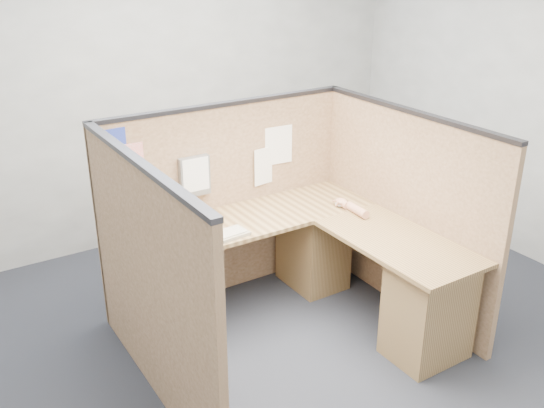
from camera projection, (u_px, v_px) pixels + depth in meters
floor at (299, 347)px, 4.21m from camera, size 5.00×5.00×0.00m
wall_back at (158, 89)px, 5.41m from camera, size 5.00×0.00×5.00m
cubicle_partitions at (266, 225)px, 4.24m from camera, size 2.06×1.83×1.53m
l_desk at (298, 273)px, 4.37m from camera, size 1.95×1.75×0.73m
laptop at (165, 218)px, 4.30m from camera, size 0.38×0.39×0.24m
keyboard at (215, 238)px, 4.10m from camera, size 0.49×0.20×0.03m
mouse at (341, 204)px, 4.64m from camera, size 0.11×0.08×0.04m
hand_forearm at (352, 207)px, 4.55m from camera, size 0.10×0.34×0.07m
blue_poster at (114, 148)px, 4.02m from camera, size 0.20×0.02×0.27m
american_flag at (124, 157)px, 4.07m from camera, size 0.23×0.01×0.39m
file_holder at (195, 176)px, 4.40m from camera, size 0.23×0.05×0.30m
paper_left at (279, 145)px, 4.75m from camera, size 0.24×0.02×0.30m
paper_right at (266, 166)px, 4.75m from camera, size 0.23×0.04×0.30m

